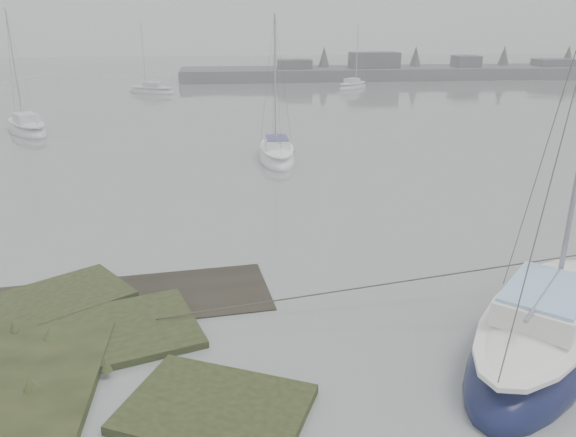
{
  "coord_description": "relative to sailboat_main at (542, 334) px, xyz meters",
  "views": [
    {
      "loc": [
        0.85,
        -9.71,
        7.35
      ],
      "look_at": [
        2.66,
        5.65,
        1.8
      ],
      "focal_mm": 35.0,
      "sensor_mm": 36.0,
      "label": 1
    }
  ],
  "objects": [
    {
      "name": "far_shoreline",
      "position": [
        18.72,
        60.91,
        0.51
      ],
      "size": [
        60.0,
        8.0,
        4.15
      ],
      "color": "#4C4F51",
      "rests_on": "ground"
    },
    {
      "name": "sailboat_far_b",
      "position": [
        7.11,
        50.78,
        -0.11
      ],
      "size": [
        4.76,
        4.82,
        7.2
      ],
      "rotation": [
        0.0,
        0.0,
        -0.77
      ],
      "color": "silver",
      "rests_on": "ground"
    },
    {
      "name": "sailboat_far_c",
      "position": [
        -14.31,
        49.12,
        -0.11
      ],
      "size": [
        5.47,
        3.93,
        7.42
      ],
      "rotation": [
        0.0,
        0.0,
        1.1
      ],
      "color": "silver",
      "rests_on": "ground"
    },
    {
      "name": "sailboat_main",
      "position": [
        0.0,
        0.0,
        0.0
      ],
      "size": [
        7.12,
        7.33,
        10.86
      ],
      "rotation": [
        0.0,
        0.0,
        -0.76
      ],
      "color": "#0C1133",
      "rests_on": "ground"
    },
    {
      "name": "sailboat_white",
      "position": [
        -4.36,
        19.3,
        -0.08
      ],
      "size": [
        1.97,
        5.81,
        8.16
      ],
      "rotation": [
        0.0,
        0.0,
        -0.01
      ],
      "color": "white",
      "rests_on": "ground"
    },
    {
      "name": "sailboat_far_a",
      "position": [
        -20.39,
        28.8,
        -0.07
      ],
      "size": [
        4.82,
        6.2,
        8.53
      ],
      "rotation": [
        0.0,
        0.0,
        0.54
      ],
      "color": "silver",
      "rests_on": "ground"
    },
    {
      "name": "ground",
      "position": [
        -8.12,
        29.01,
        -0.34
      ],
      "size": [
        160.0,
        160.0,
        0.0
      ],
      "primitive_type": "plane",
      "color": "slate",
      "rests_on": "ground"
    }
  ]
}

